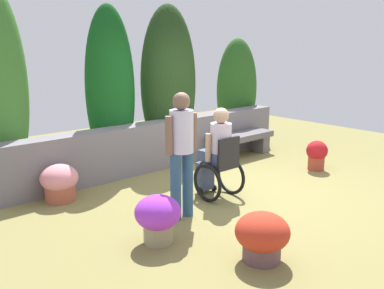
{
  "coord_description": "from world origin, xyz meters",
  "views": [
    {
      "loc": [
        -4.47,
        -4.13,
        2.21
      ],
      "look_at": [
        -0.74,
        0.11,
        0.85
      ],
      "focal_mm": 39.66,
      "sensor_mm": 36.0,
      "label": 1
    }
  ],
  "objects_px": {
    "person_standing_companion": "(182,147)",
    "flower_pot_small_foreground": "(59,182)",
    "stone_bench": "(241,141)",
    "flower_pot_purple_near": "(158,217)",
    "person_in_wheelchair": "(218,156)",
    "flower_pot_red_accent": "(262,236)",
    "flower_pot_terracotta_by_wall": "(317,154)"
  },
  "relations": [
    {
      "from": "flower_pot_small_foreground",
      "to": "flower_pot_terracotta_by_wall",
      "type": "bearing_deg",
      "value": -20.85
    },
    {
      "from": "person_in_wheelchair",
      "to": "flower_pot_red_accent",
      "type": "distance_m",
      "value": 1.93
    },
    {
      "from": "flower_pot_small_foreground",
      "to": "flower_pot_purple_near",
      "type": "bearing_deg",
      "value": -82.33
    },
    {
      "from": "flower_pot_red_accent",
      "to": "flower_pot_purple_near",
      "type": "bearing_deg",
      "value": 118.7
    },
    {
      "from": "person_standing_companion",
      "to": "flower_pot_small_foreground",
      "type": "bearing_deg",
      "value": 135.45
    },
    {
      "from": "flower_pot_terracotta_by_wall",
      "to": "person_standing_companion",
      "type": "bearing_deg",
      "value": -179.21
    },
    {
      "from": "person_standing_companion",
      "to": "flower_pot_terracotta_by_wall",
      "type": "height_order",
      "value": "person_standing_companion"
    },
    {
      "from": "flower_pot_purple_near",
      "to": "flower_pot_small_foreground",
      "type": "distance_m",
      "value": 2.0
    },
    {
      "from": "flower_pot_purple_near",
      "to": "flower_pot_terracotta_by_wall",
      "type": "height_order",
      "value": "flower_pot_purple_near"
    },
    {
      "from": "stone_bench",
      "to": "person_standing_companion",
      "type": "height_order",
      "value": "person_standing_companion"
    },
    {
      "from": "flower_pot_terracotta_by_wall",
      "to": "flower_pot_red_accent",
      "type": "xyz_separation_m",
      "value": [
        -3.26,
        -1.45,
        -0.01
      ]
    },
    {
      "from": "person_standing_companion",
      "to": "flower_pot_purple_near",
      "type": "distance_m",
      "value": 0.99
    },
    {
      "from": "flower_pot_purple_near",
      "to": "flower_pot_terracotta_by_wall",
      "type": "xyz_separation_m",
      "value": [
        3.83,
        0.42,
        -0.03
      ]
    },
    {
      "from": "person_in_wheelchair",
      "to": "flower_pot_terracotta_by_wall",
      "type": "xyz_separation_m",
      "value": [
        2.3,
        -0.18,
        -0.34
      ]
    },
    {
      "from": "flower_pot_purple_near",
      "to": "flower_pot_small_foreground",
      "type": "xyz_separation_m",
      "value": [
        -0.27,
        1.98,
        -0.03
      ]
    },
    {
      "from": "person_in_wheelchair",
      "to": "flower_pot_red_accent",
      "type": "bearing_deg",
      "value": -121.67
    },
    {
      "from": "flower_pot_red_accent",
      "to": "flower_pot_small_foreground",
      "type": "bearing_deg",
      "value": 105.45
    },
    {
      "from": "flower_pot_terracotta_by_wall",
      "to": "flower_pot_small_foreground",
      "type": "distance_m",
      "value": 4.38
    },
    {
      "from": "person_in_wheelchair",
      "to": "flower_pot_terracotta_by_wall",
      "type": "relative_size",
      "value": 2.52
    },
    {
      "from": "person_in_wheelchair",
      "to": "flower_pot_small_foreground",
      "type": "distance_m",
      "value": 2.29
    },
    {
      "from": "stone_bench",
      "to": "flower_pot_purple_near",
      "type": "xyz_separation_m",
      "value": [
        -3.5,
        -1.92,
        0.01
      ]
    },
    {
      "from": "flower_pot_purple_near",
      "to": "flower_pot_terracotta_by_wall",
      "type": "bearing_deg",
      "value": 6.23
    },
    {
      "from": "flower_pot_red_accent",
      "to": "person_in_wheelchair",
      "type": "bearing_deg",
      "value": 59.41
    },
    {
      "from": "stone_bench",
      "to": "flower_pot_small_foreground",
      "type": "distance_m",
      "value": 3.76
    },
    {
      "from": "person_standing_companion",
      "to": "flower_pot_small_foreground",
      "type": "relative_size",
      "value": 3.04
    },
    {
      "from": "flower_pot_purple_near",
      "to": "person_in_wheelchair",
      "type": "bearing_deg",
      "value": 21.32
    },
    {
      "from": "person_in_wheelchair",
      "to": "flower_pot_red_accent",
      "type": "relative_size",
      "value": 2.34
    },
    {
      "from": "flower_pot_red_accent",
      "to": "flower_pot_small_foreground",
      "type": "height_order",
      "value": "flower_pot_small_foreground"
    },
    {
      "from": "stone_bench",
      "to": "flower_pot_terracotta_by_wall",
      "type": "height_order",
      "value": "flower_pot_terracotta_by_wall"
    },
    {
      "from": "person_in_wheelchair",
      "to": "flower_pot_small_foreground",
      "type": "bearing_deg",
      "value": 141.39
    },
    {
      "from": "flower_pot_small_foreground",
      "to": "flower_pot_red_accent",
      "type": "bearing_deg",
      "value": -74.55
    },
    {
      "from": "stone_bench",
      "to": "person_in_wheelchair",
      "type": "relative_size",
      "value": 1.13
    }
  ]
}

